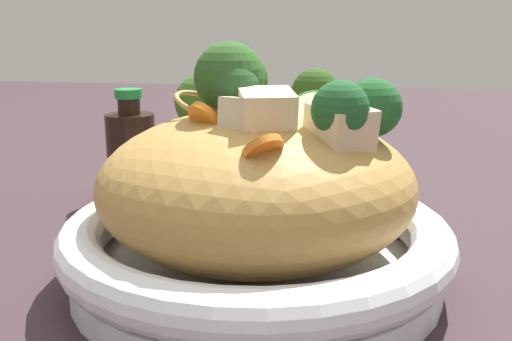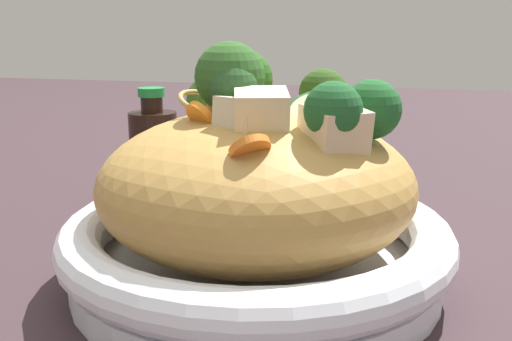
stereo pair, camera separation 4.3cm
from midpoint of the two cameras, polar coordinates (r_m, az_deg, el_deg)
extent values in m
plane|color=#35262B|center=(0.46, -2.73, -10.70)|extent=(3.00, 3.00, 0.00)
cylinder|color=white|center=(0.46, -2.74, -9.56)|extent=(0.28, 0.28, 0.02)
torus|color=white|center=(0.45, -2.78, -6.35)|extent=(0.30, 0.30, 0.03)
ellipsoid|color=#B68944|center=(0.43, -2.84, -1.49)|extent=(0.24, 0.24, 0.11)
torus|color=tan|center=(0.45, -7.36, 6.26)|extent=(0.07, 0.07, 0.02)
torus|color=#AC843F|center=(0.41, -2.91, 5.63)|extent=(0.04, 0.04, 0.02)
torus|color=#B18348|center=(0.44, -5.22, 5.63)|extent=(0.05, 0.05, 0.03)
torus|color=#B4863D|center=(0.47, -3.33, 6.26)|extent=(0.07, 0.07, 0.03)
cone|color=#98BD77|center=(0.48, 3.26, 5.11)|extent=(0.03, 0.03, 0.02)
sphere|color=#2D4D1A|center=(0.48, 3.30, 7.73)|extent=(0.06, 0.06, 0.04)
cone|color=#9DC273|center=(0.46, -4.53, 5.98)|extent=(0.03, 0.02, 0.01)
sphere|color=#27571B|center=(0.46, -4.59, 8.87)|extent=(0.06, 0.06, 0.05)
cone|color=#9DB77A|center=(0.52, -7.60, 3.78)|extent=(0.03, 0.02, 0.02)
sphere|color=#2F571D|center=(0.52, -7.70, 6.67)|extent=(0.05, 0.05, 0.05)
cone|color=#A4C47B|center=(0.38, 4.99, 2.80)|extent=(0.02, 0.02, 0.02)
sphere|color=#1F5528|center=(0.37, 5.06, 5.98)|extent=(0.04, 0.04, 0.04)
cone|color=#9EC270|center=(0.41, 8.38, 2.89)|extent=(0.03, 0.03, 0.02)
sphere|color=#1F5928|center=(0.41, 8.50, 6.14)|extent=(0.06, 0.06, 0.04)
cone|color=#97BE75|center=(0.42, -5.18, 5.41)|extent=(0.02, 0.02, 0.01)
sphere|color=#2A5429|center=(0.41, -5.25, 8.20)|extent=(0.05, 0.05, 0.04)
cone|color=#A2BA77|center=(0.43, -5.44, 5.63)|extent=(0.03, 0.03, 0.02)
sphere|color=#2D5923|center=(0.43, -5.52, 9.16)|extent=(0.07, 0.07, 0.05)
cylinder|color=orange|center=(0.35, -2.85, 2.13)|extent=(0.03, 0.03, 0.02)
cylinder|color=orange|center=(0.45, 4.86, 5.47)|extent=(0.03, 0.03, 0.01)
cylinder|color=orange|center=(0.40, -8.19, 5.03)|extent=(0.03, 0.03, 0.03)
cylinder|color=orange|center=(0.44, -6.46, 6.21)|extent=(0.03, 0.03, 0.02)
cylinder|color=beige|center=(0.42, 2.85, 5.61)|extent=(0.04, 0.03, 0.03)
torus|color=#235A2D|center=(0.42, 2.85, 5.61)|extent=(0.05, 0.04, 0.03)
cylinder|color=beige|center=(0.49, 3.37, 5.31)|extent=(0.05, 0.05, 0.02)
torus|color=#235C2E|center=(0.49, 3.37, 5.31)|extent=(0.06, 0.06, 0.02)
cube|color=beige|center=(0.38, 5.14, 4.17)|extent=(0.05, 0.05, 0.03)
cube|color=beige|center=(0.39, -4.30, 5.46)|extent=(0.04, 0.04, 0.03)
cube|color=beige|center=(0.39, -2.16, 5.69)|extent=(0.05, 0.05, 0.03)
cylinder|color=black|center=(0.67, -14.00, 1.24)|extent=(0.05, 0.05, 0.10)
cylinder|color=black|center=(0.66, -14.30, 6.17)|extent=(0.02, 0.02, 0.02)
cylinder|color=#1E7F38|center=(0.66, -14.37, 7.36)|extent=(0.03, 0.03, 0.01)
camera|label=1|loc=(0.02, -92.86, -0.72)|focal=40.51mm
camera|label=2|loc=(0.02, 87.14, 0.72)|focal=40.51mm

